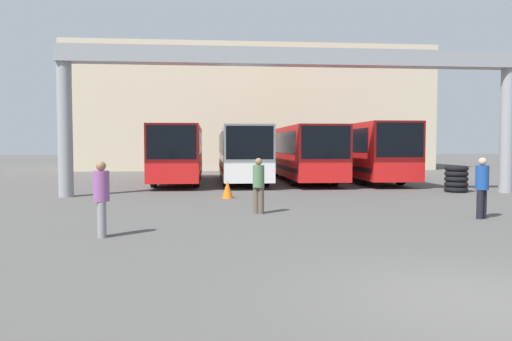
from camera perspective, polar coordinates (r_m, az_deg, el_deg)
The scene contains 12 objects.
ground_plane at distance 7.77m, azimuth 23.86°, elevation -13.46°, with size 200.00×200.00×0.00m, color #514F4C.
building_backdrop at distance 47.01m, azimuth -0.87°, elevation 6.79°, with size 31.10×12.00×10.55m.
overhead_gantry at distance 21.69m, azimuth 4.52°, elevation 10.64°, with size 19.76×0.80×6.23m.
bus_slot_0 at distance 28.47m, azimuth -8.83°, elevation 2.26°, with size 2.49×10.77×3.15m.
bus_slot_1 at distance 28.79m, azimuth -1.62°, elevation 2.28°, with size 2.44×11.38×3.13m.
bus_slot_2 at distance 29.69m, azimuth 5.27°, elevation 2.30°, with size 2.59×12.29×3.15m.
bus_slot_3 at distance 30.48m, azimuth 11.96°, elevation 2.44°, with size 2.56×12.13×3.31m.
pedestrian_near_center at distance 15.57m, azimuth 0.30°, elevation -1.57°, with size 0.36×0.36×1.74m.
pedestrian_far_center at distance 12.16m, azimuth -17.25°, elevation -2.90°, with size 0.37×0.37×1.78m.
pedestrian_near_left at distance 15.93m, azimuth 24.41°, elevation -1.65°, with size 0.37×0.37×1.79m.
traffic_cone at distance 20.07m, azimuth -3.28°, elevation -2.15°, with size 0.45×0.45×0.74m.
tire_stack at distance 24.40m, azimuth 21.91°, elevation -0.90°, with size 1.04×1.04×1.20m.
Camera 1 is at (-3.68, -6.49, 2.17)m, focal length 35.00 mm.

